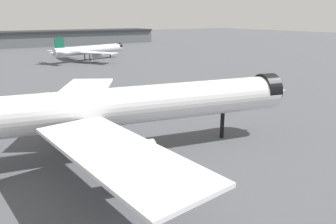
# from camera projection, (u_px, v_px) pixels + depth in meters

# --- Properties ---
(ground) EXTENTS (900.00, 900.00, 0.00)m
(ground) POSITION_uv_depth(u_px,v_px,m) (112.00, 155.00, 54.36)
(ground) COLOR #4C4F54
(airliner_near_gate) EXTENTS (67.09, 60.23, 18.25)m
(airliner_near_gate) POSITION_uv_depth(u_px,v_px,m) (120.00, 107.00, 53.19)
(airliner_near_gate) COLOR white
(airliner_near_gate) RESTS_ON ground
(airliner_far_taxiway) EXTENTS (46.26, 41.47, 12.46)m
(airliner_far_taxiway) POSITION_uv_depth(u_px,v_px,m) (90.00, 50.00, 169.66)
(airliner_far_taxiway) COLOR silver
(airliner_far_taxiway) RESTS_ON ground
(terminal_building) EXTENTS (207.00, 37.27, 22.31)m
(terminal_building) POSITION_uv_depth(u_px,v_px,m) (25.00, 39.00, 249.53)
(terminal_building) COLOR slate
(terminal_building) RESTS_ON ground
(service_truck_front) EXTENTS (5.68, 2.98, 3.00)m
(service_truck_front) POSITION_uv_depth(u_px,v_px,m) (41.00, 99.00, 84.18)
(service_truck_front) COLOR black
(service_truck_front) RESTS_ON ground
(traffic_cone_near_nose) EXTENTS (0.63, 0.63, 0.78)m
(traffic_cone_near_nose) POSITION_uv_depth(u_px,v_px,m) (174.00, 95.00, 94.65)
(traffic_cone_near_nose) COLOR #F2600C
(traffic_cone_near_nose) RESTS_ON ground
(traffic_cone_wingtip) EXTENTS (0.51, 0.51, 0.64)m
(traffic_cone_wingtip) POSITION_uv_depth(u_px,v_px,m) (78.00, 100.00, 88.90)
(traffic_cone_wingtip) COLOR #F2600C
(traffic_cone_wingtip) RESTS_ON ground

